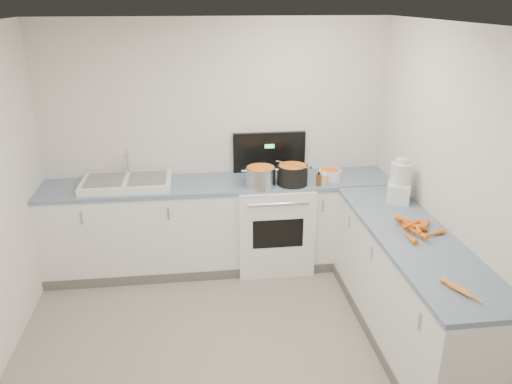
{
  "coord_description": "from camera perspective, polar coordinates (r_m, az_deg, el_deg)",
  "views": [
    {
      "loc": [
        -0.22,
        -2.99,
        2.67
      ],
      "look_at": [
        0.3,
        1.1,
        1.05
      ],
      "focal_mm": 35.0,
      "sensor_mm": 36.0,
      "label": 1
    }
  ],
  "objects": [
    {
      "name": "floor",
      "position": [
        4.02,
        -2.43,
        -20.25
      ],
      "size": [
        3.5,
        4.0,
        0.0
      ],
      "primitive_type": null,
      "color": "gray",
      "rests_on": "ground"
    },
    {
      "name": "ceiling",
      "position": [
        3.01,
        -3.21,
        18.18
      ],
      "size": [
        3.5,
        4.0,
        0.0
      ],
      "primitive_type": null,
      "rotation": [
        3.14,
        0.0,
        0.0
      ],
      "color": "silver",
      "rests_on": "ground"
    },
    {
      "name": "wall_back",
      "position": [
        5.2,
        -4.55,
        5.51
      ],
      "size": [
        3.5,
        0.0,
        2.5
      ],
      "primitive_type": null,
      "rotation": [
        1.57,
        0.0,
        0.0
      ],
      "color": "silver",
      "rests_on": "ground"
    },
    {
      "name": "wall_right",
      "position": [
        3.85,
        24.17,
        -2.17
      ],
      "size": [
        0.0,
        4.0,
        2.5
      ],
      "primitive_type": null,
      "rotation": [
        1.57,
        0.0,
        -1.57
      ],
      "color": "silver",
      "rests_on": "ground"
    },
    {
      "name": "counter_back",
      "position": [
        5.19,
        -4.13,
        -3.71
      ],
      "size": [
        3.5,
        0.62,
        0.94
      ],
      "color": "white",
      "rests_on": "ground"
    },
    {
      "name": "counter_right",
      "position": [
        4.3,
        17.08,
        -10.41
      ],
      "size": [
        0.62,
        2.2,
        0.94
      ],
      "color": "white",
      "rests_on": "ground"
    },
    {
      "name": "stove",
      "position": [
        5.22,
        1.92,
        -3.43
      ],
      "size": [
        0.76,
        0.65,
        1.36
      ],
      "color": "white",
      "rests_on": "ground"
    },
    {
      "name": "sink",
      "position": [
        5.04,
        -14.56,
        1.09
      ],
      "size": [
        0.86,
        0.52,
        0.31
      ],
      "color": "white",
      "rests_on": "counter_back"
    },
    {
      "name": "steel_pot",
      "position": [
        4.85,
        0.51,
        1.63
      ],
      "size": [
        0.38,
        0.38,
        0.21
      ],
      "primitive_type": "cylinder",
      "rotation": [
        0.0,
        0.0,
        -0.4
      ],
      "color": "silver",
      "rests_on": "stove"
    },
    {
      "name": "black_pot",
      "position": [
        4.91,
        4.18,
        1.85
      ],
      "size": [
        0.39,
        0.39,
        0.21
      ],
      "primitive_type": "cylinder",
      "rotation": [
        0.0,
        0.0,
        -0.4
      ],
      "color": "black",
      "rests_on": "stove"
    },
    {
      "name": "wooden_spoon",
      "position": [
        4.88,
        4.22,
        3.14
      ],
      "size": [
        0.29,
        0.27,
        0.02
      ],
      "primitive_type": "cylinder",
      "rotation": [
        1.57,
        0.0,
        0.82
      ],
      "color": "#AD7A47",
      "rests_on": "black_pot"
    },
    {
      "name": "mixing_bowl",
      "position": [
        5.1,
        8.44,
        1.98
      ],
      "size": [
        0.26,
        0.26,
        0.1
      ],
      "primitive_type": "cylinder",
      "rotation": [
        0.0,
        0.0,
        -0.19
      ],
      "color": "white",
      "rests_on": "counter_back"
    },
    {
      "name": "extract_bottle",
      "position": [
        4.91,
        7.15,
        1.36
      ],
      "size": [
        0.05,
        0.05,
        0.12
      ],
      "primitive_type": "cylinder",
      "color": "#593319",
      "rests_on": "counter_back"
    },
    {
      "name": "spice_jar",
      "position": [
        4.94,
        7.8,
        1.36
      ],
      "size": [
        0.06,
        0.06,
        0.1
      ],
      "primitive_type": "cylinder",
      "color": "#E5B266",
      "rests_on": "counter_back"
    },
    {
      "name": "food_processor",
      "position": [
        4.65,
        16.09,
        0.99
      ],
      "size": [
        0.28,
        0.3,
        0.4
      ],
      "color": "white",
      "rests_on": "counter_right"
    },
    {
      "name": "carrot_pile",
      "position": [
        4.15,
        17.66,
        -3.78
      ],
      "size": [
        0.35,
        0.44,
        0.08
      ],
      "color": "orange",
      "rests_on": "counter_right"
    },
    {
      "name": "peeled_carrots",
      "position": [
        3.42,
        22.38,
        -10.35
      ],
      "size": [
        0.15,
        0.3,
        0.04
      ],
      "color": "orange",
      "rests_on": "counter_right"
    },
    {
      "name": "peelings",
      "position": [
        4.99,
        -17.03,
        1.11
      ],
      "size": [
        0.25,
        0.25,
        0.01
      ],
      "color": "tan",
      "rests_on": "sink"
    }
  ]
}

